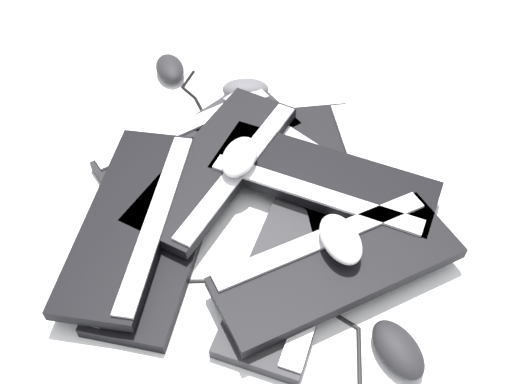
% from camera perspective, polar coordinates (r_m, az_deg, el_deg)
% --- Properties ---
extents(ground_plane, '(3.20, 3.20, 0.00)m').
position_cam_1_polar(ground_plane, '(1.11, 1.97, -3.36)').
color(ground_plane, white).
extents(keyboard_0, '(0.27, 0.46, 0.03)m').
position_cam_1_polar(keyboard_0, '(1.24, -5.76, 4.70)').
color(keyboard_0, black).
rests_on(keyboard_0, ground).
extents(keyboard_1, '(0.34, 0.46, 0.03)m').
position_cam_1_polar(keyboard_1, '(1.09, -9.57, -4.35)').
color(keyboard_1, black).
rests_on(keyboard_1, ground).
extents(keyboard_2, '(0.30, 0.46, 0.03)m').
position_cam_1_polar(keyboard_2, '(1.05, 3.90, -6.81)').
color(keyboard_2, '#232326').
rests_on(keyboard_2, ground).
extents(keyboard_3, '(0.43, 0.41, 0.03)m').
position_cam_1_polar(keyboard_3, '(1.18, 8.02, 1.28)').
color(keyboard_3, black).
rests_on(keyboard_3, ground).
extents(keyboard_4, '(0.45, 0.19, 0.03)m').
position_cam_1_polar(keyboard_4, '(1.21, 2.33, 3.57)').
color(keyboard_4, '#232326').
rests_on(keyboard_4, ground).
extents(keyboard_5, '(0.32, 0.46, 0.03)m').
position_cam_1_polar(keyboard_5, '(1.01, 8.10, -7.32)').
color(keyboard_5, black).
rests_on(keyboard_5, keyboard_2).
extents(keyboard_6, '(0.46, 0.27, 0.03)m').
position_cam_1_polar(keyboard_6, '(1.13, 6.74, 1.25)').
color(keyboard_6, black).
rests_on(keyboard_6, keyboard_3).
extents(keyboard_7, '(0.36, 0.45, 0.03)m').
position_cam_1_polar(keyboard_7, '(1.09, -12.47, -2.54)').
color(keyboard_7, black).
rests_on(keyboard_7, keyboard_1).
extents(keyboard_8, '(0.23, 0.46, 0.03)m').
position_cam_1_polar(keyboard_8, '(1.16, -3.97, 2.85)').
color(keyboard_8, black).
rests_on(keyboard_8, keyboard_0).
extents(mouse_0, '(0.13, 0.11, 0.04)m').
position_cam_1_polar(mouse_0, '(1.45, -8.61, 12.13)').
color(mouse_0, black).
rests_on(mouse_0, ground).
extents(mouse_1, '(0.13, 0.12, 0.04)m').
position_cam_1_polar(mouse_1, '(1.37, -1.06, 10.27)').
color(mouse_1, '#4C4C51').
rests_on(mouse_1, ground).
extents(mouse_2, '(0.13, 0.11, 0.04)m').
position_cam_1_polar(mouse_2, '(1.00, 8.36, -4.77)').
color(mouse_2, silver).
rests_on(mouse_2, keyboard_5).
extents(mouse_3, '(0.13, 0.10, 0.04)m').
position_cam_1_polar(mouse_3, '(0.98, 14.00, -15.01)').
color(mouse_3, black).
rests_on(mouse_3, ground).
extents(mouse_4, '(0.10, 0.13, 0.04)m').
position_cam_1_polar(mouse_4, '(1.12, -1.67, 3.54)').
color(mouse_4, silver).
rests_on(mouse_4, keyboard_8).
extents(cable_0, '(0.27, 0.15, 0.01)m').
position_cam_1_polar(cable_0, '(1.36, -3.40, 8.87)').
color(cable_0, black).
rests_on(cable_0, ground).
extents(cable_1, '(0.37, 0.26, 0.01)m').
position_cam_1_polar(cable_1, '(0.98, 2.57, -13.94)').
color(cable_1, black).
rests_on(cable_1, ground).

